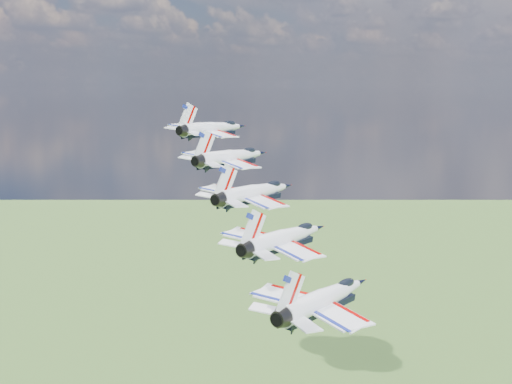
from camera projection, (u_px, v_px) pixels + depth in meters
The scene contains 5 objects.
jet_0 at pixel (214, 128), 100.47m from camera, with size 10.00×14.81×4.42m, color silver, non-canonical shape.
jet_1 at pixel (233, 157), 90.51m from camera, with size 10.00×14.81×4.42m, color silver, non-canonical shape.
jet_2 at pixel (256, 192), 80.55m from camera, with size 10.00×14.81×4.42m, color white, non-canonical shape.
jet_3 at pixel (286, 237), 70.59m from camera, with size 10.00×14.81×4.42m, color white, non-canonical shape.
jet_4 at pixel (326, 298), 60.63m from camera, with size 10.00×14.81×4.42m, color white, non-canonical shape.
Camera 1 is at (38.22, -57.66, 160.32)m, focal length 50.00 mm.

